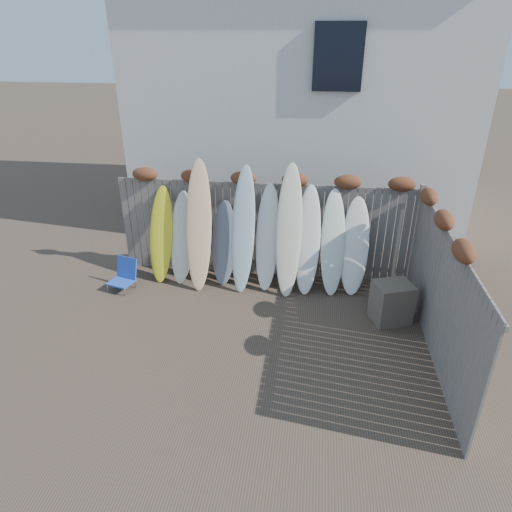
# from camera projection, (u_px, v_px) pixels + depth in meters

# --- Properties ---
(ground) EXTENTS (80.00, 80.00, 0.00)m
(ground) POSITION_uv_depth(u_px,v_px,m) (246.00, 341.00, 7.66)
(ground) COLOR #493A2D
(back_fence) EXTENTS (6.05, 0.28, 2.24)m
(back_fence) POSITION_uv_depth(u_px,v_px,m) (267.00, 222.00, 9.25)
(back_fence) COLOR slate
(back_fence) RESTS_ON ground
(right_fence) EXTENTS (0.28, 4.40, 2.24)m
(right_fence) POSITION_uv_depth(u_px,v_px,m) (440.00, 286.00, 7.01)
(right_fence) COLOR slate
(right_fence) RESTS_ON ground
(house) EXTENTS (8.50, 5.50, 6.33)m
(house) POSITION_uv_depth(u_px,v_px,m) (302.00, 93.00, 11.95)
(house) COLOR silver
(house) RESTS_ON ground
(beach_chair) EXTENTS (0.57, 0.59, 0.61)m
(beach_chair) POSITION_uv_depth(u_px,v_px,m) (124.00, 275.00, 9.14)
(beach_chair) COLOR blue
(beach_chair) RESTS_ON ground
(wooden_crate) EXTENTS (0.77, 0.71, 0.74)m
(wooden_crate) POSITION_uv_depth(u_px,v_px,m) (392.00, 302.00, 8.05)
(wooden_crate) COLOR #65564C
(wooden_crate) RESTS_ON ground
(lattice_panel) EXTENTS (0.21, 1.19, 1.79)m
(lattice_panel) POSITION_uv_depth(u_px,v_px,m) (435.00, 277.00, 7.80)
(lattice_panel) COLOR #3B3124
(lattice_panel) RESTS_ON ground
(surfboard_0) EXTENTS (0.54, 0.71, 1.91)m
(surfboard_0) POSITION_uv_depth(u_px,v_px,m) (161.00, 235.00, 9.26)
(surfboard_0) COLOR yellow
(surfboard_0) RESTS_ON ground
(surfboard_1) EXTENTS (0.50, 0.68, 1.83)m
(surfboard_1) POSITION_uv_depth(u_px,v_px,m) (182.00, 238.00, 9.22)
(surfboard_1) COLOR silver
(surfboard_1) RESTS_ON ground
(surfboard_2) EXTENTS (0.56, 0.90, 2.49)m
(surfboard_2) POSITION_uv_depth(u_px,v_px,m) (199.00, 226.00, 8.92)
(surfboard_2) COLOR #FFB699
(surfboard_2) RESTS_ON ground
(surfboard_3) EXTENTS (0.49, 0.60, 1.67)m
(surfboard_3) POSITION_uv_depth(u_px,v_px,m) (224.00, 243.00, 9.18)
(surfboard_3) COLOR slate
(surfboard_3) RESTS_ON ground
(surfboard_4) EXTENTS (0.48, 0.86, 2.40)m
(surfboard_4) POSITION_uv_depth(u_px,v_px,m) (243.00, 230.00, 8.86)
(surfboard_4) COLOR #A6C2C7
(surfboard_4) RESTS_ON ground
(surfboard_5) EXTENTS (0.48, 0.74, 2.05)m
(surfboard_5) POSITION_uv_depth(u_px,v_px,m) (268.00, 238.00, 8.96)
(surfboard_5) COLOR white
(surfboard_5) RESTS_ON ground
(surfboard_6) EXTENTS (0.49, 0.86, 2.47)m
(surfboard_6) POSITION_uv_depth(u_px,v_px,m) (289.00, 231.00, 8.71)
(surfboard_6) COLOR #EFE8C7
(surfboard_6) RESTS_ON ground
(surfboard_7) EXTENTS (0.50, 0.74, 2.06)m
(surfboard_7) POSITION_uv_depth(u_px,v_px,m) (308.00, 241.00, 8.81)
(surfboard_7) COLOR white
(surfboard_7) RESTS_ON ground
(surfboard_8) EXTENTS (0.52, 0.74, 2.00)m
(surfboard_8) POSITION_uv_depth(u_px,v_px,m) (333.00, 243.00, 8.79)
(surfboard_8) COLOR white
(surfboard_8) RESTS_ON ground
(surfboard_9) EXTENTS (0.56, 0.68, 1.86)m
(surfboard_9) POSITION_uv_depth(u_px,v_px,m) (355.00, 246.00, 8.81)
(surfboard_9) COLOR white
(surfboard_9) RESTS_ON ground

